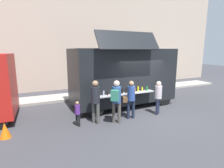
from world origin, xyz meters
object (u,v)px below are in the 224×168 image
customer_front_ordering (131,97)px  customer_mid_with_backpack (116,98)px  trash_bin (150,84)px  customer_extra_browsing (158,95)px  food_truck_main (123,75)px  child_near_queue (78,111)px  traffic_cone_orange (5,130)px  customer_rear_waiting (95,98)px

customer_front_ordering → customer_mid_with_backpack: 0.84m
trash_bin → customer_extra_browsing: 5.20m
food_truck_main → customer_extra_browsing: 2.32m
child_near_queue → customer_extra_browsing: bearing=-35.4°
traffic_cone_orange → customer_rear_waiting: size_ratio=0.31×
traffic_cone_orange → customer_mid_with_backpack: bearing=-6.6°
traffic_cone_orange → customer_extra_browsing: customer_extra_browsing is taller
customer_mid_with_backpack → customer_front_ordering: bearing=-36.2°
customer_rear_waiting → trash_bin: bearing=4.7°
food_truck_main → customer_extra_browsing: bearing=-69.4°
customer_mid_with_backpack → child_near_queue: customer_mid_with_backpack is taller
trash_bin → customer_rear_waiting: 7.15m
food_truck_main → child_near_queue: (-2.96, -1.81, -1.06)m
customer_front_ordering → child_near_queue: size_ratio=1.65×
traffic_cone_orange → customer_front_ordering: (4.85, -0.26, 0.73)m
customer_extra_browsing → food_truck_main: bearing=-13.3°
food_truck_main → traffic_cone_orange: size_ratio=9.97×
food_truck_main → customer_front_ordering: bearing=-108.9°
customer_extra_browsing → customer_rear_waiting: bearing=50.9°
traffic_cone_orange → food_truck_main: bearing=17.3°
food_truck_main → trash_bin: food_truck_main is taller
customer_mid_with_backpack → customer_extra_browsing: size_ratio=1.13×
traffic_cone_orange → customer_rear_waiting: customer_rear_waiting is taller
child_near_queue → food_truck_main: bearing=-0.3°
customer_mid_with_backpack → child_near_queue: (-1.52, 0.37, -0.49)m
food_truck_main → customer_front_ordering: 2.18m
traffic_cone_orange → customer_rear_waiting: bearing=-2.0°
customer_front_ordering → child_near_queue: bearing=100.7°
customer_rear_waiting → customer_front_ordering: bearing=-36.3°
customer_extra_browsing → child_near_queue: (-3.77, 0.24, -0.33)m
traffic_cone_orange → trash_bin: (9.07, 4.03, 0.21)m
customer_front_ordering → customer_mid_with_backpack: customer_mid_with_backpack is taller
trash_bin → customer_front_ordering: bearing=-134.5°
trash_bin → customer_rear_waiting: (-5.80, -4.14, 0.59)m
trash_bin → child_near_queue: (-6.55, -4.13, 0.13)m
customer_front_ordering → customer_rear_waiting: customer_rear_waiting is taller
customer_front_ordering → customer_rear_waiting: size_ratio=0.94×
trash_bin → customer_mid_with_backpack: 6.78m
customer_extra_browsing → trash_bin: bearing=-67.3°
trash_bin → customer_mid_with_backpack: customer_mid_with_backpack is taller
customer_rear_waiting → traffic_cone_orange: bearing=147.2°
customer_extra_browsing → child_near_queue: customer_extra_browsing is taller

